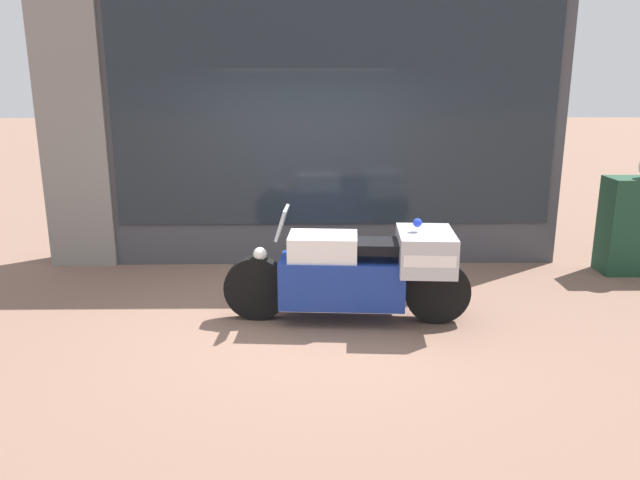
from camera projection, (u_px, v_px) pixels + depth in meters
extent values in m
plane|color=#7A5B4C|center=(303.00, 315.00, 6.49)|extent=(60.00, 60.00, 0.00)
cube|color=#424247|center=(304.00, 110.00, 7.91)|extent=(6.59, 0.40, 3.96)
cube|color=gray|center=(77.00, 110.00, 7.88)|extent=(0.84, 0.55, 3.96)
cube|color=#1E262D|center=(335.00, 107.00, 7.69)|extent=(5.53, 0.02, 2.96)
cube|color=slate|center=(330.00, 240.00, 8.36)|extent=(5.31, 0.30, 0.55)
cube|color=silver|center=(330.00, 165.00, 8.24)|extent=(5.31, 0.02, 1.45)
cube|color=beige|center=(331.00, 111.00, 7.92)|extent=(5.31, 0.30, 0.02)
cube|color=#B7B2A8|center=(172.00, 108.00, 7.88)|extent=(0.18, 0.04, 0.05)
cube|color=#C68E19|center=(252.00, 108.00, 7.90)|extent=(0.18, 0.04, 0.05)
cube|color=maroon|center=(331.00, 108.00, 7.91)|extent=(0.18, 0.04, 0.05)
cube|color=#195623|center=(410.00, 108.00, 7.93)|extent=(0.18, 0.04, 0.05)
cube|color=black|center=(488.00, 107.00, 7.95)|extent=(0.18, 0.04, 0.05)
cube|color=#2866B7|center=(188.00, 211.00, 8.16)|extent=(0.19, 0.01, 0.27)
cube|color=yellow|center=(283.00, 211.00, 8.18)|extent=(0.19, 0.03, 0.27)
cube|color=#2D8E42|center=(378.00, 211.00, 8.20)|extent=(0.19, 0.04, 0.27)
cube|color=red|center=(472.00, 210.00, 8.22)|extent=(0.19, 0.03, 0.27)
cylinder|color=black|center=(257.00, 288.00, 6.31)|extent=(0.66, 0.18, 0.65)
cylinder|color=black|center=(437.00, 291.00, 6.23)|extent=(0.66, 0.18, 0.65)
cube|color=navy|center=(342.00, 281.00, 6.25)|extent=(1.27, 0.61, 0.47)
cube|color=white|center=(323.00, 248.00, 6.17)|extent=(0.70, 0.52, 0.27)
cube|color=black|center=(371.00, 246.00, 6.14)|extent=(0.74, 0.44, 0.10)
cube|color=#B7B7BC|center=(425.00, 251.00, 6.12)|extent=(0.59, 0.78, 0.38)
cube|color=white|center=(425.00, 251.00, 6.12)|extent=(0.54, 0.79, 0.11)
cube|color=#B2BCC6|center=(282.00, 223.00, 6.12)|extent=(0.14, 0.37, 0.31)
sphere|color=white|center=(260.00, 254.00, 6.22)|extent=(0.14, 0.14, 0.14)
sphere|color=blue|center=(417.00, 223.00, 6.06)|extent=(0.09, 0.09, 0.09)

